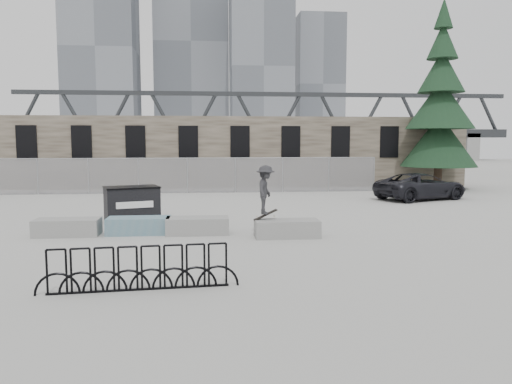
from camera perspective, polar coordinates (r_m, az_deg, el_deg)
ground at (r=16.49m, az=-9.49°, el=-4.66°), size 120.00×120.00×0.00m
stone_wall at (r=32.45m, az=-7.65°, el=4.55°), size 36.00×2.58×4.50m
chainlink_fence at (r=28.77m, az=-7.87°, el=1.95°), size 22.06×0.06×2.02m
planter_far_left at (r=16.91m, az=-20.76°, el=-3.71°), size 2.00×0.90×0.54m
planter_center_left at (r=16.56m, az=-13.23°, el=-3.68°), size 2.00×0.90×0.54m
planter_center_right at (r=16.22m, az=-6.71°, el=-3.76°), size 2.00×0.90×0.54m
planter_offset at (r=15.62m, az=3.55°, el=-4.11°), size 2.00×0.90×0.54m
dumpster at (r=19.25m, az=-13.99°, el=-1.28°), size 2.24×1.76×1.29m
bike_rack at (r=10.39m, az=-13.18°, el=-8.57°), size 4.03×0.38×0.90m
spruce_tree at (r=32.84m, az=20.31°, el=8.58°), size 4.58×4.58×11.50m
skyline_towers at (r=111.44m, az=-6.89°, el=15.09°), size 58.00×28.00×48.00m
truss_bridge at (r=71.74m, az=1.49°, el=6.84°), size 70.00×3.00×9.80m
suv at (r=26.76m, az=18.35°, el=0.63°), size 5.33×3.78×1.35m
skateboarder at (r=15.56m, az=1.09°, el=0.24°), size 0.83×1.11×1.73m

